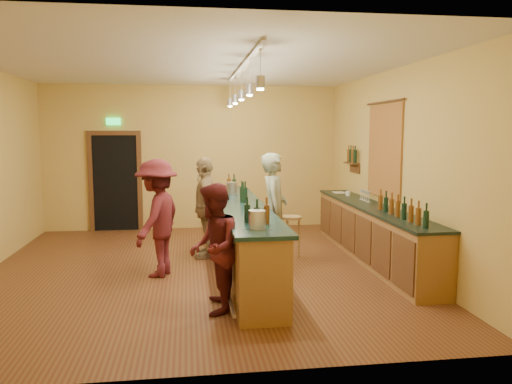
{
  "coord_description": "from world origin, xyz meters",
  "views": [
    {
      "loc": [
        -0.13,
        -7.78,
        2.18
      ],
      "look_at": [
        0.98,
        0.2,
        1.2
      ],
      "focal_mm": 35.0,
      "sensor_mm": 36.0,
      "label": 1
    }
  ],
  "objects": [
    {
      "name": "floor",
      "position": [
        0.0,
        0.0,
        0.0
      ],
      "size": [
        7.0,
        7.0,
        0.0
      ],
      "primitive_type": "plane",
      "color": "#592719",
      "rests_on": "ground"
    },
    {
      "name": "ceiling",
      "position": [
        0.0,
        0.0,
        3.2
      ],
      "size": [
        6.5,
        7.0,
        0.02
      ],
      "primitive_type": "cube",
      "color": "silver",
      "rests_on": "wall_back"
    },
    {
      "name": "wall_back",
      "position": [
        0.0,
        3.5,
        1.6
      ],
      "size": [
        6.5,
        0.02,
        3.2
      ],
      "primitive_type": "cube",
      "color": "gold",
      "rests_on": "floor"
    },
    {
      "name": "wall_front",
      "position": [
        0.0,
        -3.5,
        1.6
      ],
      "size": [
        6.5,
        0.02,
        3.2
      ],
      "primitive_type": "cube",
      "color": "gold",
      "rests_on": "floor"
    },
    {
      "name": "wall_right",
      "position": [
        3.25,
        0.0,
        1.6
      ],
      "size": [
        0.02,
        7.0,
        3.2
      ],
      "primitive_type": "cube",
      "color": "gold",
      "rests_on": "floor"
    },
    {
      "name": "doorway",
      "position": [
        -1.7,
        3.47,
        1.13
      ],
      "size": [
        1.15,
        0.09,
        2.48
      ],
      "color": "black",
      "rests_on": "wall_back"
    },
    {
      "name": "tapestry",
      "position": [
        3.23,
        0.4,
        1.85
      ],
      "size": [
        0.03,
        1.4,
        1.6
      ],
      "primitive_type": "cube",
      "color": "maroon",
      "rests_on": "wall_right"
    },
    {
      "name": "bottle_shelf",
      "position": [
        3.17,
        1.9,
        1.67
      ],
      "size": [
        0.17,
        0.55,
        0.54
      ],
      "color": "#532F18",
      "rests_on": "wall_right"
    },
    {
      "name": "back_counter",
      "position": [
        2.97,
        0.18,
        0.49
      ],
      "size": [
        0.6,
        4.55,
        1.27
      ],
      "color": "brown",
      "rests_on": "floor"
    },
    {
      "name": "tasting_bar",
      "position": [
        0.72,
        -0.0,
        0.61
      ],
      "size": [
        0.73,
        5.1,
        1.38
      ],
      "color": "brown",
      "rests_on": "floor"
    },
    {
      "name": "pendant_track",
      "position": [
        0.72,
        -0.0,
        2.98
      ],
      "size": [
        0.11,
        4.6,
        0.5
      ],
      "color": "silver",
      "rests_on": "ceiling"
    },
    {
      "name": "bartender",
      "position": [
        1.27,
        0.15,
        0.92
      ],
      "size": [
        0.58,
        0.75,
        1.84
      ],
      "primitive_type": "imported",
      "rotation": [
        0.0,
        0.0,
        1.35
      ],
      "color": "gray",
      "rests_on": "floor"
    },
    {
      "name": "customer_a",
      "position": [
        0.17,
        -1.89,
        0.79
      ],
      "size": [
        0.66,
        0.82,
        1.57
      ],
      "primitive_type": "imported",
      "rotation": [
        0.0,
        0.0,
        -1.66
      ],
      "color": "#59191E",
      "rests_on": "floor"
    },
    {
      "name": "customer_b",
      "position": [
        0.17,
        0.81,
        0.88
      ],
      "size": [
        0.44,
        1.03,
        1.75
      ],
      "primitive_type": "imported",
      "rotation": [
        0.0,
        0.0,
        -1.58
      ],
      "color": "#997A51",
      "rests_on": "floor"
    },
    {
      "name": "customer_c",
      "position": [
        -0.59,
        -0.24,
        0.89
      ],
      "size": [
        1.03,
        1.31,
        1.78
      ],
      "primitive_type": "imported",
      "rotation": [
        0.0,
        0.0,
        -1.94
      ],
      "color": "#59191E",
      "rests_on": "floor"
    },
    {
      "name": "bar_stool",
      "position": [
        1.64,
        0.52,
        0.59
      ],
      "size": [
        0.36,
        0.36,
        0.73
      ],
      "rotation": [
        0.0,
        0.0,
        -0.21
      ],
      "color": "olive",
      "rests_on": "floor"
    }
  ]
}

